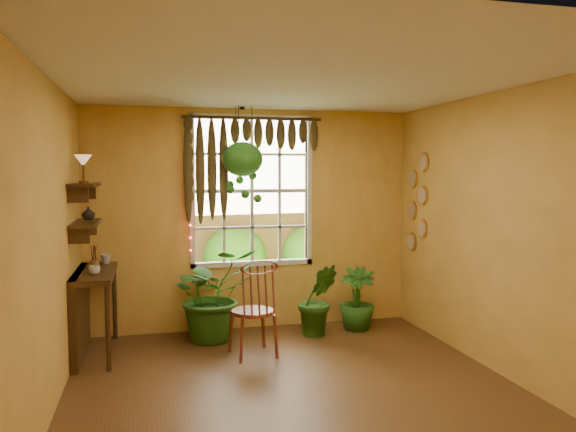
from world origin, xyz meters
name	(u,v)px	position (x,y,z in m)	size (l,w,h in m)	color
floor	(300,397)	(0.00, 0.00, 0.00)	(4.50, 4.50, 0.00)	#553018
ceiling	(300,79)	(0.00, 0.00, 2.70)	(4.50, 4.50, 0.00)	white
wall_back	(252,219)	(0.00, 2.25, 1.35)	(4.00, 4.00, 0.00)	gold
wall_left	(45,249)	(-2.00, 0.00, 1.35)	(4.50, 4.50, 0.00)	gold
wall_right	(508,235)	(2.00, 0.00, 1.35)	(4.50, 4.50, 0.00)	gold
window	(252,191)	(0.00, 2.28, 1.70)	(1.52, 0.10, 1.86)	silver
valance_vine	(246,143)	(-0.08, 2.16, 2.28)	(1.70, 0.12, 1.10)	#3C2510
string_lights	(190,188)	(-0.76, 2.19, 1.75)	(0.03, 0.03, 1.54)	#FF2633
wall_plates	(417,203)	(1.98, 1.79, 1.55)	(0.04, 0.32, 1.10)	beige
counter_ledge	(85,304)	(-1.91, 1.60, 0.55)	(0.40, 1.20, 0.90)	#3C2510
shelf_lower	(86,223)	(-1.88, 1.60, 1.40)	(0.25, 0.90, 0.04)	#3C2510
shelf_upper	(85,185)	(-1.88, 1.60, 1.80)	(0.25, 0.90, 0.04)	#3C2510
backyard	(224,204)	(0.24, 6.87, 1.28)	(14.00, 10.00, 12.00)	#255D1A
windsor_chair	(254,324)	(-0.19, 1.16, 0.34)	(0.51, 0.53, 1.19)	maroon
potted_plant_left	(213,294)	(-0.54, 1.83, 0.53)	(0.96, 0.83, 1.07)	#1C4C14
potted_plant_mid	(318,300)	(0.69, 1.72, 0.43)	(0.47, 0.38, 0.86)	#1C4C14
potted_plant_right	(357,299)	(1.22, 1.84, 0.38)	(0.43, 0.43, 0.76)	#1C4C14
hanging_basket	(242,164)	(-0.15, 2.04, 2.03)	(0.48, 0.48, 1.15)	black
cup_a	(94,270)	(-1.78, 1.37, 0.95)	(0.11, 0.11, 0.09)	silver
cup_b	(106,259)	(-1.72, 2.06, 0.95)	(0.11, 0.11, 0.11)	beige
brush_jar	(94,258)	(-1.80, 1.60, 1.03)	(0.09, 0.09, 0.34)	brown
shelf_vase	(88,213)	(-1.87, 1.84, 1.49)	(0.14, 0.14, 0.14)	#B2AD99
tiffany_lamp	(83,162)	(-1.86, 1.39, 2.03)	(0.17, 0.17, 0.29)	#553518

